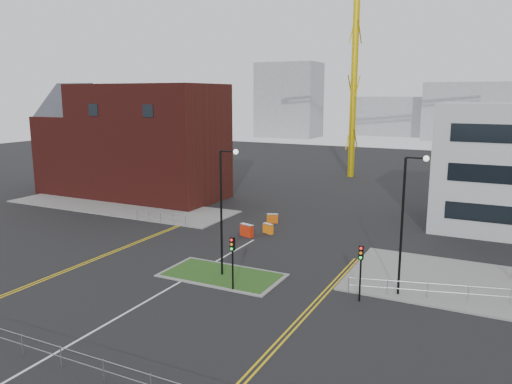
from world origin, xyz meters
TOP-DOWN VIEW (x-y plane):
  - ground at (0.00, 0.00)m, footprint 200.00×200.00m
  - pavement_left at (-20.00, 22.00)m, footprint 28.00×8.00m
  - island_kerb at (2.00, 8.00)m, footprint 8.60×4.60m
  - grass_island at (2.00, 8.00)m, footprint 8.00×4.00m
  - brick_building at (-22.97, 28.00)m, footprint 24.20×10.07m
  - streetlamp_island at (2.22, 8.00)m, footprint 1.46×0.36m
  - streetlamp_right_near at (14.22, 10.00)m, footprint 1.46×0.36m
  - traffic_light_island at (4.00, 5.98)m, footprint 0.28×0.33m
  - traffic_light_right at (12.00, 7.98)m, footprint 0.28×0.33m
  - railing_front at (0.00, -6.00)m, footprint 24.05×0.05m
  - railing_left at (-11.00, 18.00)m, footprint 6.05×0.05m
  - railing_right at (20.50, 11.50)m, footprint 19.05×5.05m
  - centre_line at (0.00, 2.00)m, footprint 0.15×30.00m
  - yellow_left_a at (-9.00, 10.00)m, footprint 0.12×24.00m
  - yellow_left_b at (-8.70, 10.00)m, footprint 0.12×24.00m
  - yellow_right_a at (9.50, 6.00)m, footprint 0.12×20.00m
  - yellow_right_b at (9.80, 6.00)m, footprint 0.12×20.00m
  - skyline_a at (-40.00, 120.00)m, footprint 18.00×12.00m
  - skyline_b at (10.00, 130.00)m, footprint 24.00×12.00m
  - skyline_d at (-8.00, 140.00)m, footprint 30.00×12.00m
  - barrier_left at (-1.00, 23.20)m, footprint 1.18×0.77m
  - barrier_mid at (-1.10, 17.77)m, footprint 1.43×0.86m
  - barrier_right at (0.23, 19.54)m, footprint 1.16×0.78m

SIDE VIEW (x-z plane):
  - ground at x=0.00m, z-range 0.00..0.00m
  - centre_line at x=0.00m, z-range 0.00..0.01m
  - yellow_left_a at x=-9.00m, z-range 0.00..0.01m
  - yellow_left_b at x=-8.70m, z-range 0.00..0.01m
  - yellow_right_a at x=9.50m, z-range 0.00..0.01m
  - yellow_right_b at x=9.80m, z-range 0.00..0.01m
  - island_kerb at x=2.00m, z-range 0.00..0.08m
  - pavement_left at x=-20.00m, z-range 0.00..0.12m
  - grass_island at x=2.00m, z-range 0.00..0.12m
  - barrier_right at x=0.23m, z-range 0.04..0.97m
  - barrier_left at x=-1.00m, z-range 0.04..0.99m
  - barrier_mid at x=-1.10m, z-range 0.05..1.19m
  - railing_left at x=-11.00m, z-range 0.19..1.29m
  - railing_right at x=20.50m, z-range 0.23..1.33m
  - railing_front at x=0.00m, z-range 0.23..1.33m
  - traffic_light_island at x=4.00m, z-range 0.74..4.39m
  - traffic_light_right at x=12.00m, z-range 0.74..4.39m
  - streetlamp_island at x=2.22m, z-range 0.82..10.00m
  - streetlamp_right_near at x=14.22m, z-range 0.82..10.00m
  - skyline_d at x=-8.00m, z-range 0.00..12.00m
  - brick_building at x=-22.97m, z-range -0.27..13.97m
  - skyline_b at x=10.00m, z-range 0.00..16.00m
  - skyline_a at x=-40.00m, z-range 0.00..22.00m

